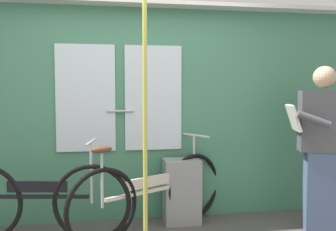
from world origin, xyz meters
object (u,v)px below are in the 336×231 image
Objects in this scene: bicycle_near_door at (37,201)px; bicycle_leaning_behind at (152,194)px; trash_bin_by_wall at (182,191)px; handrail_pole at (145,123)px; passenger_reading_newspaper at (321,145)px.

bicycle_leaning_behind is (1.05, 0.05, -0.00)m from bicycle_near_door.
handrail_pole reaches higher than trash_bin_by_wall.
bicycle_leaning_behind is 0.41m from trash_bin_by_wall.
trash_bin_by_wall is 0.30× the size of handrail_pole.
bicycle_near_door is at bearing 151.84° from handrail_pole.
bicycle_near_door is 1.06× the size of bicycle_leaning_behind.
bicycle_leaning_behind is at bearing 78.00° from handrail_pole.
handrail_pole is at bearing 27.85° from passenger_reading_newspaper.
bicycle_leaning_behind is at bearing 11.38° from bicycle_near_door.
bicycle_near_door is at bearing 152.98° from bicycle_leaning_behind.
bicycle_near_door is at bearing 13.47° from passenger_reading_newspaper.
handrail_pole reaches higher than bicycle_leaning_behind.
passenger_reading_newspaper is 0.72× the size of handrail_pole.
handrail_pole is (-0.46, -0.78, 0.79)m from trash_bin_by_wall.
bicycle_near_door is 1.42m from trash_bin_by_wall.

